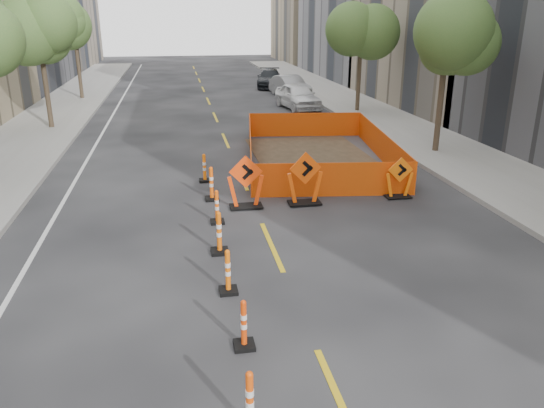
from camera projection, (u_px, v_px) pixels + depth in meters
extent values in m
plane|color=black|center=(310.00, 334.00, 9.67)|extent=(140.00, 140.00, 0.00)
cube|color=gray|center=(448.00, 151.00, 22.26)|extent=(4.00, 90.00, 0.15)
cylinder|color=#382B1E|center=(48.00, 98.00, 26.25)|extent=(0.24, 0.24, 3.15)
sphere|color=#3A6A2D|center=(39.00, 35.00, 25.24)|extent=(2.80, 2.80, 2.80)
cylinder|color=#382B1E|center=(80.00, 76.00, 35.51)|extent=(0.24, 0.24, 3.15)
sphere|color=#3A6A2D|center=(74.00, 30.00, 34.50)|extent=(2.80, 2.80, 2.80)
cylinder|color=#382B1E|center=(439.00, 116.00, 21.66)|extent=(0.24, 0.24, 3.15)
sphere|color=#3A6A2D|center=(447.00, 40.00, 20.65)|extent=(2.80, 2.80, 2.80)
cylinder|color=#382B1E|center=(358.00, 86.00, 30.92)|extent=(0.24, 0.24, 3.15)
sphere|color=#3A6A2D|center=(361.00, 32.00, 29.91)|extent=(2.80, 2.80, 2.80)
imported|color=white|center=(298.00, 96.00, 32.54)|extent=(2.42, 4.68, 1.52)
imported|color=gray|center=(290.00, 86.00, 37.30)|extent=(2.39, 4.61, 1.45)
imported|color=black|center=(270.00, 78.00, 42.02)|extent=(2.74, 5.04, 1.39)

